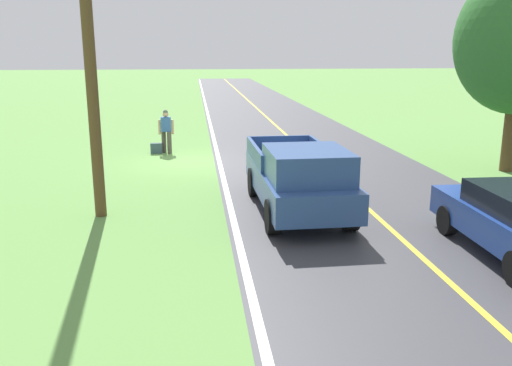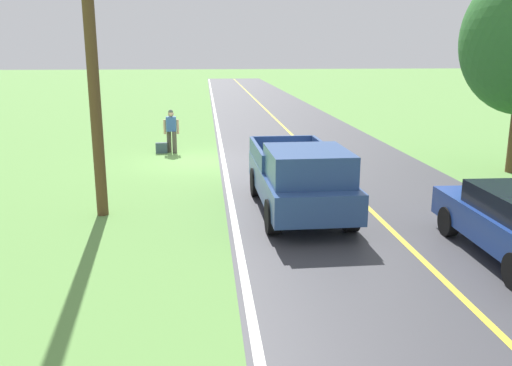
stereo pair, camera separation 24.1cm
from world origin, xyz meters
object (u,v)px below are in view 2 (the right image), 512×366
object	(u,v)px
hitchhiker_walking	(171,129)
utility_pole_roadside	(91,52)
suitcase_carried	(162,148)
pickup_truck_passing	(300,177)

from	to	relation	value
hitchhiker_walking	utility_pole_roadside	xyz separation A→B (m)	(1.27, 8.40, 3.03)
utility_pole_roadside	suitcase_carried	bearing A→B (deg)	-95.84
pickup_truck_passing	hitchhiker_walking	bearing A→B (deg)	-67.11
hitchhiker_walking	utility_pole_roadside	world-z (taller)	utility_pole_roadside
hitchhiker_walking	pickup_truck_passing	xyz separation A→B (m)	(-3.72, 8.81, -0.01)
hitchhiker_walking	utility_pole_roadside	size ratio (longest dim) A/B	0.22
suitcase_carried	pickup_truck_passing	world-z (taller)	pickup_truck_passing
pickup_truck_passing	utility_pole_roadside	xyz separation A→B (m)	(4.98, -0.41, 3.04)
pickup_truck_passing	suitcase_carried	bearing A→B (deg)	-64.61
suitcase_carried	pickup_truck_passing	size ratio (longest dim) A/B	0.08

